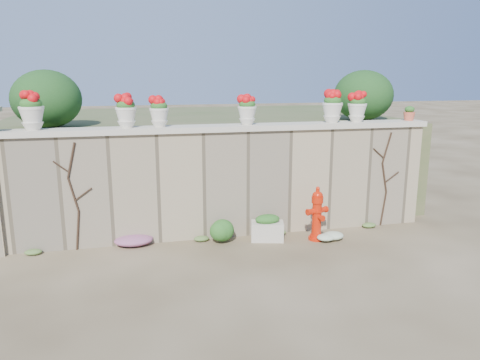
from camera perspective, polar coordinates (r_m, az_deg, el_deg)
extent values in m
plane|color=#473923|center=(7.47, 0.92, -11.06)|extent=(80.00, 80.00, 0.00)
cube|color=#988565|center=(8.82, -1.92, -0.43)|extent=(8.00, 0.40, 2.00)
cube|color=beige|center=(8.64, -1.97, 6.36)|extent=(8.10, 0.52, 0.10)
cube|color=#384C23|center=(11.91, -4.96, 3.03)|extent=(9.00, 6.00, 2.00)
ellipsoid|color=#143814|center=(9.75, -22.51, 9.10)|extent=(1.30, 1.30, 1.10)
ellipsoid|color=#143814|center=(10.88, 14.80, 9.94)|extent=(1.30, 1.30, 1.10)
cylinder|color=black|center=(8.68, -19.16, -5.85)|extent=(0.12, 0.04, 0.70)
cylinder|color=black|center=(8.50, -19.65, -1.70)|extent=(0.17, 0.04, 0.61)
cylinder|color=black|center=(8.38, -19.89, 2.28)|extent=(0.18, 0.04, 0.61)
cylinder|color=black|center=(8.48, -18.55, -1.64)|extent=(0.30, 0.02, 0.22)
cylinder|color=black|center=(8.42, -21.02, 1.55)|extent=(0.25, 0.02, 0.21)
cylinder|color=black|center=(9.93, 17.07, -3.36)|extent=(0.12, 0.04, 0.70)
cylinder|color=black|center=(9.76, 17.19, 0.30)|extent=(0.17, 0.04, 0.61)
cylinder|color=black|center=(9.66, 17.48, 3.77)|extent=(0.18, 0.04, 0.61)
cylinder|color=black|center=(9.84, 18.02, 0.34)|extent=(0.30, 0.02, 0.22)
cylinder|color=black|center=(9.58, 16.54, 3.17)|extent=(0.25, 0.02, 0.21)
cylinder|color=red|center=(8.90, 9.24, -7.01)|extent=(0.29, 0.29, 0.05)
cylinder|color=red|center=(8.78, 9.33, -4.67)|extent=(0.17, 0.17, 0.63)
cylinder|color=red|center=(8.74, 9.37, -3.72)|extent=(0.21, 0.21, 0.04)
cylinder|color=red|center=(8.68, 9.42, -2.36)|extent=(0.21, 0.21, 0.12)
ellipsoid|color=red|center=(8.65, 9.44, -1.71)|extent=(0.19, 0.19, 0.14)
cylinder|color=red|center=(8.63, 9.46, -1.19)|extent=(0.07, 0.07, 0.10)
cylinder|color=red|center=(8.65, 8.63, -3.85)|extent=(0.16, 0.14, 0.10)
cylinder|color=red|center=(8.82, 10.10, -3.58)|extent=(0.16, 0.14, 0.10)
cylinder|color=red|center=(8.68, 9.80, -4.54)|extent=(0.12, 0.12, 0.09)
cube|color=beige|center=(8.73, 3.35, -6.24)|extent=(0.66, 0.48, 0.34)
ellipsoid|color=#1E5119|center=(8.66, 3.37, -4.79)|extent=(0.51, 0.38, 0.18)
ellipsoid|color=#1E5119|center=(8.54, -2.16, -6.01)|extent=(0.56, 0.50, 0.53)
ellipsoid|color=#CB28AA|center=(8.67, -12.09, -7.05)|extent=(0.88, 0.59, 0.23)
ellipsoid|color=white|center=(8.88, 10.89, -6.64)|extent=(0.55, 0.44, 0.20)
ellipsoid|color=#1E5119|center=(8.58, -24.14, 8.49)|extent=(0.35, 0.35, 0.21)
ellipsoid|color=red|center=(8.57, -24.19, 9.07)|extent=(0.31, 0.31, 0.22)
ellipsoid|color=#1E5119|center=(8.43, -13.77, 8.88)|extent=(0.32, 0.32, 0.19)
ellipsoid|color=red|center=(8.43, -13.80, 9.42)|extent=(0.28, 0.28, 0.20)
ellipsoid|color=#1E5119|center=(8.45, -9.86, 8.89)|extent=(0.30, 0.30, 0.18)
ellipsoid|color=red|center=(8.44, -9.88, 9.39)|extent=(0.26, 0.26, 0.18)
ellipsoid|color=#1E5119|center=(8.70, 0.88, 9.23)|extent=(0.30, 0.30, 0.18)
ellipsoid|color=red|center=(8.69, 0.88, 9.72)|extent=(0.26, 0.26, 0.19)
ellipsoid|color=#1E5119|center=(9.25, 11.23, 9.49)|extent=(0.34, 0.34, 0.20)
ellipsoid|color=red|center=(9.25, 11.26, 10.02)|extent=(0.30, 0.30, 0.21)
ellipsoid|color=#1E5119|center=(9.48, 14.13, 9.28)|extent=(0.32, 0.32, 0.19)
ellipsoid|color=red|center=(9.47, 14.16, 9.76)|extent=(0.28, 0.28, 0.20)
ellipsoid|color=#1E5119|center=(10.07, 19.96, 8.03)|extent=(0.19, 0.19, 0.13)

